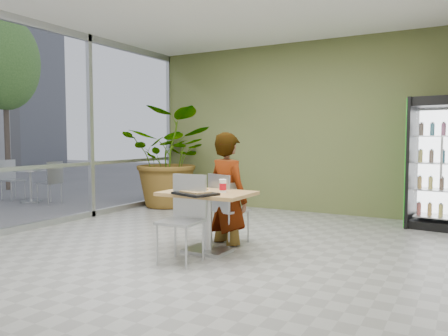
{
  "coord_description": "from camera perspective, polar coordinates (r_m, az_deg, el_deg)",
  "views": [
    {
      "loc": [
        2.82,
        -4.45,
        1.41
      ],
      "look_at": [
        -0.03,
        0.68,
        1.0
      ],
      "focal_mm": 35.0,
      "sensor_mm": 36.0,
      "label": 1
    }
  ],
  "objects": [
    {
      "name": "napkin_stack",
      "position": [
        5.34,
        -4.95,
        -3.0
      ],
      "size": [
        0.18,
        0.18,
        0.02
      ],
      "primitive_type": "cube",
      "rotation": [
        0.0,
        0.0,
        -0.14
      ],
      "color": "white",
      "rests_on": "dining_table"
    },
    {
      "name": "chair_far",
      "position": [
        5.8,
        0.05,
        -4.58
      ],
      "size": [
        0.52,
        0.53,
        0.93
      ],
      "rotation": [
        0.0,
        0.0,
        2.81
      ],
      "color": "#A6A9AB",
      "rests_on": "ground"
    },
    {
      "name": "cafeteria_tray",
      "position": [
        5.05,
        -3.76,
        -3.35
      ],
      "size": [
        0.57,
        0.49,
        0.03
      ],
      "primitive_type": "cube",
      "rotation": [
        0.0,
        0.0,
        -0.33
      ],
      "color": "black",
      "rests_on": "dining_table"
    },
    {
      "name": "soda_cup",
      "position": [
        5.26,
        -0.15,
        -2.38
      ],
      "size": [
        0.09,
        0.09,
        0.16
      ],
      "color": "white",
      "rests_on": "dining_table"
    },
    {
      "name": "ground",
      "position": [
        5.45,
        -3.26,
        -11.0
      ],
      "size": [
        7.0,
        7.0,
        0.0
      ],
      "primitive_type": "plane",
      "color": "gray",
      "rests_on": "ground"
    },
    {
      "name": "chair_near",
      "position": [
        5.02,
        -5.11,
        -5.57
      ],
      "size": [
        0.46,
        0.46,
        0.99
      ],
      "rotation": [
        0.0,
        0.0,
        0.05
      ],
      "color": "#A6A9AB",
      "rests_on": "ground"
    },
    {
      "name": "beverage_fridge",
      "position": [
        7.53,
        26.61,
        0.56
      ],
      "size": [
        0.99,
        0.8,
        2.03
      ],
      "rotation": [
        0.0,
        0.0,
        -0.1
      ],
      "color": "black",
      "rests_on": "ground"
    },
    {
      "name": "dining_table",
      "position": [
        5.36,
        -2.19,
        -5.36
      ],
      "size": [
        1.07,
        0.75,
        0.75
      ],
      "rotation": [
        0.0,
        0.0,
        0.01
      ],
      "color": "#A57E46",
      "rests_on": "ground"
    },
    {
      "name": "room_envelope",
      "position": [
        5.27,
        -3.33,
        6.06
      ],
      "size": [
        6.0,
        7.0,
        3.2
      ],
      "primitive_type": null,
      "color": "beige",
      "rests_on": "ground"
    },
    {
      "name": "potted_plant",
      "position": [
        8.92,
        -6.96,
        1.37
      ],
      "size": [
        2.13,
        1.94,
        2.01
      ],
      "primitive_type": "imported",
      "rotation": [
        0.0,
        0.0,
        0.24
      ],
      "color": "#356026",
      "rests_on": "ground"
    },
    {
      "name": "storefront_frame",
      "position": [
        7.32,
        -23.66,
        5.15
      ],
      "size": [
        0.1,
        7.0,
        3.2
      ],
      "primitive_type": null,
      "color": "#A6A9AB",
      "rests_on": "ground"
    },
    {
      "name": "pizza_plate",
      "position": [
        5.39,
        -3.14,
        -2.86
      ],
      "size": [
        0.34,
        0.29,
        0.03
      ],
      "color": "white",
      "rests_on": "dining_table"
    },
    {
      "name": "seated_woman",
      "position": [
        5.81,
        0.53,
        -4.11
      ],
      "size": [
        0.76,
        0.62,
        1.78
      ],
      "primitive_type": "imported",
      "rotation": [
        0.0,
        0.0,
        2.81
      ],
      "color": "black",
      "rests_on": "ground"
    }
  ]
}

